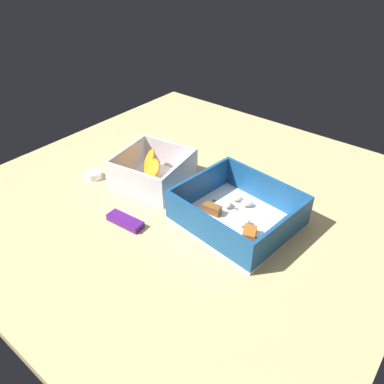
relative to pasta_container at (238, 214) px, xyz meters
The scene contains 5 objects.
table_surface 12.39cm from the pasta_container, ahead, with size 80.00×80.00×2.00cm, color tan.
pasta_container is the anchor object (origin of this frame).
fruit_bowl 20.38cm from the pasta_container, ahead, with size 15.49×15.63×6.33cm.
candy_bar 19.97cm from the pasta_container, 39.78° to the left, with size 7.00×2.40×1.20cm, color #51197A.
paper_cup_liner 32.27cm from the pasta_container, 12.02° to the left, with size 3.32×3.32×1.48cm, color white.
Camera 1 is at (-37.76, 46.78, 45.09)cm, focal length 34.89 mm.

